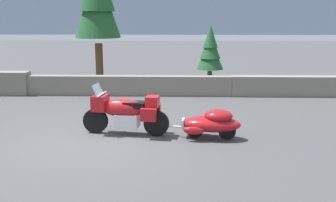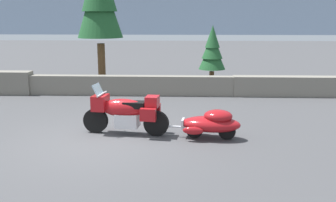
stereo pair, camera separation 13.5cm
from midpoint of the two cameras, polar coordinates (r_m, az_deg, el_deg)
name	(u,v)px [view 1 (the left image)]	position (r m, az deg, el deg)	size (l,w,h in m)	color
ground_plane	(101,141)	(9.79, -10.35, -5.91)	(80.00, 80.00, 0.00)	#424244
stone_guard_wall	(112,85)	(15.30, -8.50, 2.42)	(24.00, 0.61, 0.91)	slate
touring_motorcycle	(125,111)	(10.10, -6.76, -1.54)	(2.31, 0.92, 1.33)	black
car_shaped_trailer	(211,123)	(9.80, 6.07, -3.24)	(2.23, 0.91, 0.76)	black
pine_tree_secondary	(210,50)	(16.19, 6.05, 7.59)	(1.12, 1.12, 2.70)	brown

